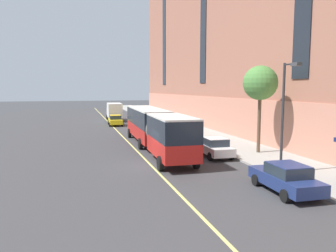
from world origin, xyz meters
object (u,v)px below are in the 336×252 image
(parked_car_navy_0, at_px, (286,178))
(taxi_cab, at_px, (115,120))
(city_bus, at_px, (154,127))
(street_lamp, at_px, (285,107))
(parked_car_white_5, at_px, (180,133))
(parked_car_white_2, at_px, (215,147))
(box_truck, at_px, (114,111))
(parked_car_green_1, at_px, (160,125))
(street_tree_mid_block, at_px, (260,84))
(parked_car_darkgray_4, at_px, (140,116))

(parked_car_navy_0, distance_m, taxi_cab, 34.63)
(city_bus, height_order, street_lamp, street_lamp)
(parked_car_white_5, bearing_deg, parked_car_white_2, -88.57)
(box_truck, bearing_deg, parked_car_white_2, -82.00)
(parked_car_green_1, bearing_deg, parked_car_white_2, -89.36)
(parked_car_green_1, relative_size, parked_car_white_5, 1.01)
(parked_car_white_2, bearing_deg, parked_car_navy_0, -90.63)
(city_bus, xyz_separation_m, parked_car_green_1, (3.68, 12.35, -1.25))
(parked_car_white_2, relative_size, taxi_cab, 0.90)
(city_bus, distance_m, parked_car_green_1, 12.95)
(city_bus, distance_m, street_tree_mid_block, 9.87)
(parked_car_darkgray_4, xyz_separation_m, taxi_cab, (-5.00, -6.35, 0.00))
(parked_car_navy_0, xyz_separation_m, parked_car_green_1, (-0.09, 26.42, -0.00))
(parked_car_navy_0, height_order, parked_car_white_5, same)
(street_tree_mid_block, bearing_deg, parked_car_darkgray_4, 97.42)
(parked_car_white_2, height_order, taxi_cab, same)
(parked_car_green_1, distance_m, parked_car_darkgray_4, 14.21)
(street_tree_mid_block, bearing_deg, taxi_cab, 110.06)
(parked_car_green_1, height_order, taxi_cab, same)
(parked_car_green_1, height_order, box_truck, box_truck)
(box_truck, bearing_deg, parked_car_green_1, -73.74)
(parked_car_white_2, bearing_deg, parked_car_darkgray_4, 90.11)
(parked_car_green_1, xyz_separation_m, street_tree_mid_block, (4.18, -16.93, 5.07))
(taxi_cab, relative_size, street_tree_mid_block, 0.67)
(parked_car_green_1, xyz_separation_m, parked_car_white_2, (0.19, -17.05, -0.00))
(city_bus, xyz_separation_m, street_lamp, (5.60, -11.21, 2.31))
(parked_car_white_2, bearing_deg, street_lamp, -75.13)
(parked_car_navy_0, bearing_deg, parked_car_green_1, 90.19)
(parked_car_darkgray_4, distance_m, street_tree_mid_block, 31.81)
(parked_car_navy_0, distance_m, parked_car_white_5, 17.89)
(city_bus, relative_size, parked_car_darkgray_4, 4.36)
(parked_car_navy_0, distance_m, street_tree_mid_block, 11.51)
(taxi_cab, bearing_deg, parked_car_green_1, -58.21)
(street_lamp, bearing_deg, box_truck, 99.19)
(taxi_cab, distance_m, street_lamp, 32.35)
(parked_car_white_5, relative_size, street_tree_mid_block, 0.63)
(parked_car_white_5, xyz_separation_m, taxi_cab, (-4.85, 16.39, 0.00))
(box_truck, relative_size, taxi_cab, 1.52)
(city_bus, height_order, box_truck, city_bus)
(parked_car_green_1, xyz_separation_m, street_lamp, (1.92, -23.56, 3.56))
(parked_car_navy_0, xyz_separation_m, street_lamp, (1.83, 2.85, 3.56))
(taxi_cab, bearing_deg, parked_car_white_2, -78.51)
(city_bus, relative_size, box_truck, 2.54)
(parked_car_green_1, bearing_deg, city_bus, -106.59)
(parked_car_darkgray_4, height_order, parked_car_white_5, same)
(parked_car_navy_0, bearing_deg, street_lamp, 57.27)
(taxi_cab, height_order, street_lamp, street_lamp)
(street_tree_mid_block, bearing_deg, street_lamp, -108.84)
(parked_car_green_1, xyz_separation_m, taxi_cab, (-4.87, 7.86, 0.00))
(street_lamp, bearing_deg, city_bus, 116.54)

